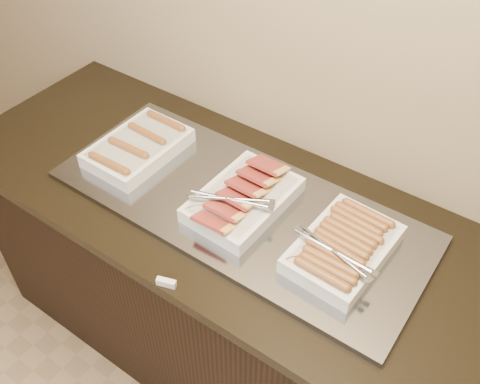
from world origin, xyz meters
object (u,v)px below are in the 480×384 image
Objects in this scene: dish_left at (138,147)px; dish_right at (343,247)px; dish_center at (242,198)px; counter at (237,290)px; warming_tray at (238,205)px.

dish_left is 0.78m from dish_right.
dish_left is 0.44m from dish_center.
dish_center is at bearing 0.15° from dish_left.
dish_right is at bearing -0.64° from counter.
counter is 0.62m from dish_right.
dish_left reaches higher than counter.
warming_tray is at bearing -177.51° from dish_right.
dish_center is at bearing -176.83° from dish_right.
dish_left is at bearing -180.00° from warming_tray.
warming_tray is 0.37m from dish_right.
dish_left is 0.93× the size of dish_center.
dish_right is at bearing 0.41° from dish_left.
dish_left is (-0.41, -0.00, 0.50)m from counter.
dish_right is (0.34, 0.00, 0.00)m from dish_center.
counter is 1.72× the size of warming_tray.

